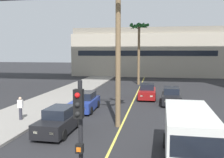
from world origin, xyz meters
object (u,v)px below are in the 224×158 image
at_px(car_queue_third, 59,121).
at_px(traffic_light_median_near, 80,136).
at_px(car_queue_front, 85,102).
at_px(palm_tree_near_median, 139,34).
at_px(pedestrian_mid_block, 20,108).
at_px(car_queue_fourth, 147,92).
at_px(delivery_van, 189,135).
at_px(car_queue_second, 171,96).
at_px(palm_tree_mid_median, 118,4).

xyz_separation_m(car_queue_third, traffic_light_median_near, (3.84, -8.12, 1.99)).
xyz_separation_m(car_queue_front, palm_tree_near_median, (3.24, 17.74, 6.73)).
distance_m(car_queue_third, pedestrian_mid_block, 4.04).
xyz_separation_m(car_queue_fourth, palm_tree_near_median, (-1.68, 11.37, 6.73)).
distance_m(delivery_van, palm_tree_near_median, 27.72).
xyz_separation_m(car_queue_third, palm_tree_near_median, (3.20, 23.68, 6.73)).
relative_size(car_queue_fourth, pedestrian_mid_block, 2.54).
relative_size(car_queue_third, pedestrian_mid_block, 2.56).
distance_m(car_queue_second, traffic_light_median_near, 18.48).
bearing_deg(traffic_light_median_near, palm_tree_mid_median, 92.87).
height_order(delivery_van, traffic_light_median_near, traffic_light_median_near).
distance_m(car_queue_front, car_queue_fourth, 8.05).
height_order(car_queue_third, car_queue_fourth, same).
bearing_deg(car_queue_fourth, palm_tree_near_median, 98.41).
bearing_deg(car_queue_second, delivery_van, -89.86).
height_order(car_queue_second, delivery_van, delivery_van).
relative_size(car_queue_second, palm_tree_near_median, 0.46).
height_order(car_queue_fourth, traffic_light_median_near, traffic_light_median_near).
distance_m(car_queue_third, delivery_van, 7.89).
bearing_deg(delivery_van, car_queue_front, 129.11).
xyz_separation_m(delivery_van, palm_tree_mid_median, (-3.92, 4.86, 6.61)).
relative_size(car_queue_front, pedestrian_mid_block, 2.54).
height_order(traffic_light_median_near, palm_tree_near_median, palm_tree_near_median).
height_order(car_queue_fourth, delivery_van, delivery_van).
height_order(car_queue_front, car_queue_third, same).
distance_m(car_queue_front, delivery_van, 11.59).
xyz_separation_m(car_queue_third, palm_tree_mid_median, (3.34, 1.82, 7.18)).
relative_size(traffic_light_median_near, pedestrian_mid_block, 2.59).
bearing_deg(car_queue_second, traffic_light_median_near, -100.62).
bearing_deg(car_queue_second, pedestrian_mid_block, -143.16).
bearing_deg(pedestrian_mid_block, palm_tree_mid_median, -0.19).
relative_size(palm_tree_mid_median, pedestrian_mid_block, 5.82).
height_order(car_queue_third, pedestrian_mid_block, pedestrian_mid_block).
height_order(car_queue_front, palm_tree_mid_median, palm_tree_mid_median).
distance_m(delivery_van, palm_tree_mid_median, 9.09).
xyz_separation_m(car_queue_second, delivery_van, (0.03, -12.98, 0.57)).
distance_m(traffic_light_median_near, palm_tree_near_median, 32.16).
height_order(car_queue_front, palm_tree_near_median, palm_tree_near_median).
bearing_deg(palm_tree_near_median, car_queue_front, -100.36).
bearing_deg(delivery_van, palm_tree_mid_median, 128.90).
bearing_deg(car_queue_third, palm_tree_near_median, 82.30).
distance_m(car_queue_front, car_queue_second, 8.29).
distance_m(car_queue_third, car_queue_fourth, 13.25).
bearing_deg(palm_tree_mid_median, pedestrian_mid_block, 179.81).
relative_size(delivery_van, pedestrian_mid_block, 3.26).
height_order(car_queue_front, delivery_van, delivery_van).
relative_size(palm_tree_near_median, pedestrian_mid_block, 5.62).
bearing_deg(car_queue_third, pedestrian_mid_block, 152.82).
relative_size(car_queue_front, palm_tree_mid_median, 0.44).
height_order(car_queue_front, pedestrian_mid_block, pedestrian_mid_block).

